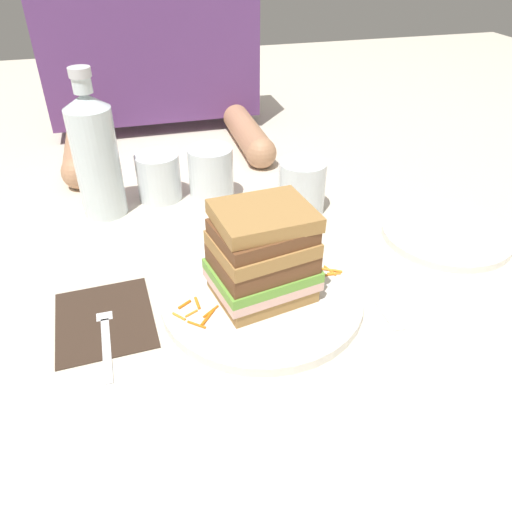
{
  "coord_description": "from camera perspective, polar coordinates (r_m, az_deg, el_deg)",
  "views": [
    {
      "loc": [
        -0.13,
        -0.51,
        0.42
      ],
      "look_at": [
        0.01,
        0.01,
        0.05
      ],
      "focal_mm": 34.66,
      "sensor_mm": 36.0,
      "label": 1
    }
  ],
  "objects": [
    {
      "name": "fork",
      "position": [
        0.64,
        -17.04,
        -8.03
      ],
      "size": [
        0.02,
        0.17,
        0.0
      ],
      "color": "silver",
      "rests_on": "napkin_dark"
    },
    {
      "name": "carrot_shred_3",
      "position": [
        0.63,
        -7.47,
        -6.58
      ],
      "size": [
        0.02,
        0.01,
        0.0
      ],
      "primitive_type": "cylinder",
      "rotation": [
        0.0,
        1.57,
        0.46
      ],
      "color": "orange",
      "rests_on": "main_plate"
    },
    {
      "name": "carrot_shred_5",
      "position": [
        0.64,
        -6.79,
        -5.41
      ],
      "size": [
        0.01,
        0.02,
        0.0
      ],
      "primitive_type": "cylinder",
      "rotation": [
        0.0,
        1.57,
        1.63
      ],
      "color": "orange",
      "rests_on": "main_plate"
    },
    {
      "name": "napkin_dark",
      "position": [
        0.66,
        -17.07,
        -6.96
      ],
      "size": [
        0.13,
        0.15,
        0.0
      ],
      "primitive_type": "cube",
      "rotation": [
        0.0,
        0.0,
        0.06
      ],
      "color": "#38281E",
      "rests_on": "ground_plane"
    },
    {
      "name": "carrot_shred_1",
      "position": [
        0.63,
        -5.24,
        -6.38
      ],
      "size": [
        0.02,
        0.02,
        0.0
      ],
      "primitive_type": "cylinder",
      "rotation": [
        0.0,
        1.57,
        3.79
      ],
      "color": "orange",
      "rests_on": "main_plate"
    },
    {
      "name": "carrot_shred_7",
      "position": [
        0.7,
        8.78,
        -1.71
      ],
      "size": [
        0.03,
        0.02,
        0.0
      ],
      "primitive_type": "cylinder",
      "rotation": [
        0.0,
        1.57,
        2.62
      ],
      "color": "orange",
      "rests_on": "main_plate"
    },
    {
      "name": "empty_tumbler_1",
      "position": [
        0.91,
        -11.16,
        8.95
      ],
      "size": [
        0.08,
        0.08,
        0.08
      ],
      "primitive_type": "cylinder",
      "color": "silver",
      "rests_on": "ground_plane"
    },
    {
      "name": "water_bottle",
      "position": [
        0.85,
        -18.01,
        11.08
      ],
      "size": [
        0.07,
        0.07,
        0.24
      ],
      "color": "silver",
      "rests_on": "ground_plane"
    },
    {
      "name": "carrot_shred_10",
      "position": [
        0.7,
        6.31,
        -1.58
      ],
      "size": [
        0.0,
        0.03,
        0.0
      ],
      "primitive_type": "cylinder",
      "rotation": [
        0.0,
        1.57,
        4.7
      ],
      "color": "orange",
      "rests_on": "main_plate"
    },
    {
      "name": "main_plate",
      "position": [
        0.66,
        0.68,
        -4.8
      ],
      "size": [
        0.27,
        0.27,
        0.01
      ],
      "primitive_type": "cylinder",
      "color": "white",
      "rests_on": "ground_plane"
    },
    {
      "name": "carrot_shred_0",
      "position": [
        0.62,
        -8.88,
        -6.9
      ],
      "size": [
        0.02,
        0.02,
        0.0
      ],
      "primitive_type": "cylinder",
      "rotation": [
        0.0,
        1.57,
        2.25
      ],
      "color": "orange",
      "rests_on": "main_plate"
    },
    {
      "name": "empty_tumbler_0",
      "position": [
        0.89,
        -5.38,
        9.37
      ],
      "size": [
        0.08,
        0.08,
        0.1
      ],
      "primitive_type": "cylinder",
      "color": "silver",
      "rests_on": "ground_plane"
    },
    {
      "name": "carrot_shred_11",
      "position": [
        0.69,
        8.28,
        -2.16
      ],
      "size": [
        0.02,
        0.0,
        0.0
      ],
      "primitive_type": "cylinder",
      "rotation": [
        0.0,
        1.57,
        6.19
      ],
      "color": "orange",
      "rests_on": "main_plate"
    },
    {
      "name": "carrot_shred_8",
      "position": [
        0.69,
        8.99,
        -2.0
      ],
      "size": [
        0.02,
        0.01,
        0.0
      ],
      "primitive_type": "cylinder",
      "rotation": [
        0.0,
        1.57,
        6.04
      ],
      "color": "orange",
      "rests_on": "main_plate"
    },
    {
      "name": "carrot_shred_9",
      "position": [
        0.7,
        8.46,
        -1.55
      ],
      "size": [
        0.01,
        0.02,
        0.0
      ],
      "primitive_type": "cylinder",
      "rotation": [
        0.0,
        1.57,
        1.87
      ],
      "color": "orange",
      "rests_on": "main_plate"
    },
    {
      "name": "side_plate",
      "position": [
        0.85,
        21.06,
        2.41
      ],
      "size": [
        0.2,
        0.2,
        0.01
      ],
      "primitive_type": "cylinder",
      "color": "white",
      "rests_on": "ground_plane"
    },
    {
      "name": "carrot_shred_6",
      "position": [
        0.62,
        -5.59,
        -7.04
      ],
      "size": [
        0.02,
        0.03,
        0.0
      ],
      "primitive_type": "cylinder",
      "rotation": [
        0.0,
        1.57,
        0.91
      ],
      "color": "orange",
      "rests_on": "main_plate"
    },
    {
      "name": "juice_glass",
      "position": [
        0.85,
        5.28,
        7.56
      ],
      "size": [
        0.08,
        0.08,
        0.09
      ],
      "color": "white",
      "rests_on": "ground_plane"
    },
    {
      "name": "carrot_shred_4",
      "position": [
        0.61,
        -6.86,
        -7.86
      ],
      "size": [
        0.02,
        0.02,
        0.0
      ],
      "primitive_type": "cylinder",
      "rotation": [
        0.0,
        1.57,
        5.57
      ],
      "color": "orange",
      "rests_on": "main_plate"
    },
    {
      "name": "carrot_shred_2",
      "position": [
        0.64,
        -8.25,
        -5.54
      ],
      "size": [
        0.02,
        0.01,
        0.0
      ],
      "primitive_type": "cylinder",
      "rotation": [
        0.0,
        1.57,
        0.58
      ],
      "color": "orange",
      "rests_on": "main_plate"
    },
    {
      "name": "knife",
      "position": [
        0.71,
        12.89,
        -3.23
      ],
      "size": [
        0.02,
        0.2,
        0.0
      ],
      "color": "silver",
      "rests_on": "ground_plane"
    },
    {
      "name": "ground_plane",
      "position": [
        0.68,
        -0.5,
        -4.21
      ],
      "size": [
        3.0,
        3.0,
        0.0
      ],
      "primitive_type": "plane",
      "color": "beige"
    },
    {
      "name": "sandwich",
      "position": [
        0.62,
        0.75,
        0.09
      ],
      "size": [
        0.14,
        0.12,
        0.13
      ],
      "color": "#A87A42",
      "rests_on": "main_plate"
    },
    {
      "name": "diner_across",
      "position": [
        1.19,
        -12.55,
        26.26
      ],
      "size": [
        0.47,
        0.42,
        0.58
      ],
      "color": "tan",
      "rests_on": "ground_plane"
    }
  ]
}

